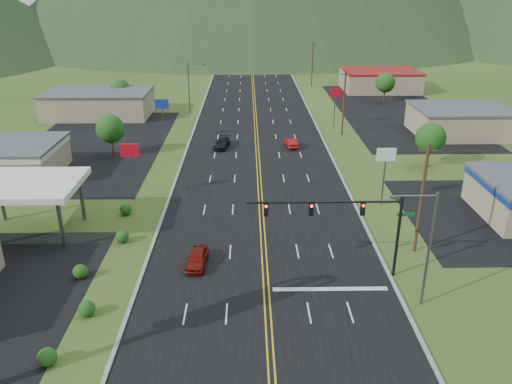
{
  "coord_description": "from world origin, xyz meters",
  "views": [
    {
      "loc": [
        -1.38,
        -20.91,
        22.15
      ],
      "look_at": [
        -0.65,
        21.1,
        4.5
      ],
      "focal_mm": 35.0,
      "sensor_mm": 36.0,
      "label": 1
    }
  ],
  "objects_px": {
    "gas_canopy": "(24,186)",
    "car_red_near": "(197,259)",
    "traffic_signal": "(349,217)",
    "streetlight_west": "(190,84)",
    "streetlight_east": "(426,243)",
    "car_dark_mid": "(222,143)",
    "car_red_far": "(291,143)"
  },
  "relations": [
    {
      "from": "streetlight_west",
      "to": "gas_canopy",
      "type": "relative_size",
      "value": 0.9
    },
    {
      "from": "traffic_signal",
      "to": "streetlight_east",
      "type": "xyz_separation_m",
      "value": [
        4.7,
        -4.0,
        -0.15
      ]
    },
    {
      "from": "gas_canopy",
      "to": "car_red_far",
      "type": "distance_m",
      "value": 38.18
    },
    {
      "from": "traffic_signal",
      "to": "car_red_far",
      "type": "height_order",
      "value": "traffic_signal"
    },
    {
      "from": "gas_canopy",
      "to": "car_dark_mid",
      "type": "height_order",
      "value": "gas_canopy"
    },
    {
      "from": "gas_canopy",
      "to": "car_red_near",
      "type": "bearing_deg",
      "value": -20.91
    },
    {
      "from": "streetlight_east",
      "to": "traffic_signal",
      "type": "bearing_deg",
      "value": 139.61
    },
    {
      "from": "traffic_signal",
      "to": "gas_canopy",
      "type": "relative_size",
      "value": 1.31
    },
    {
      "from": "gas_canopy",
      "to": "car_red_far",
      "type": "xyz_separation_m",
      "value": [
        26.97,
        26.69,
        -4.23
      ]
    },
    {
      "from": "traffic_signal",
      "to": "streetlight_east",
      "type": "relative_size",
      "value": 1.46
    },
    {
      "from": "streetlight_west",
      "to": "car_red_far",
      "type": "relative_size",
      "value": 2.32
    },
    {
      "from": "traffic_signal",
      "to": "car_red_near",
      "type": "distance_m",
      "value": 13.18
    },
    {
      "from": "car_red_far",
      "to": "gas_canopy",
      "type": "bearing_deg",
      "value": 37.13
    },
    {
      "from": "traffic_signal",
      "to": "streetlight_west",
      "type": "distance_m",
      "value": 58.88
    },
    {
      "from": "car_red_near",
      "to": "streetlight_east",
      "type": "bearing_deg",
      "value": -14.51
    },
    {
      "from": "traffic_signal",
      "to": "streetlight_west",
      "type": "bearing_deg",
      "value": 107.97
    },
    {
      "from": "traffic_signal",
      "to": "gas_canopy",
      "type": "bearing_deg",
      "value": 164.3
    },
    {
      "from": "streetlight_east",
      "to": "streetlight_west",
      "type": "bearing_deg",
      "value": 110.86
    },
    {
      "from": "car_red_near",
      "to": "streetlight_west",
      "type": "bearing_deg",
      "value": 100.64
    },
    {
      "from": "traffic_signal",
      "to": "streetlight_east",
      "type": "bearing_deg",
      "value": -40.39
    },
    {
      "from": "streetlight_east",
      "to": "car_dark_mid",
      "type": "height_order",
      "value": "streetlight_east"
    },
    {
      "from": "gas_canopy",
      "to": "streetlight_west",
      "type": "bearing_deg",
      "value": 77.87
    },
    {
      "from": "traffic_signal",
      "to": "streetlight_east",
      "type": "distance_m",
      "value": 6.17
    },
    {
      "from": "car_dark_mid",
      "to": "car_red_far",
      "type": "distance_m",
      "value": 10.09
    },
    {
      "from": "traffic_signal",
      "to": "car_red_near",
      "type": "bearing_deg",
      "value": 171.68
    },
    {
      "from": "streetlight_west",
      "to": "car_red_near",
      "type": "relative_size",
      "value": 2.27
    },
    {
      "from": "car_dark_mid",
      "to": "streetlight_west",
      "type": "bearing_deg",
      "value": 116.06
    },
    {
      "from": "traffic_signal",
      "to": "streetlight_west",
      "type": "relative_size",
      "value": 1.46
    },
    {
      "from": "traffic_signal",
      "to": "car_red_far",
      "type": "xyz_separation_m",
      "value": [
        -1.52,
        34.7,
        -4.69
      ]
    },
    {
      "from": "streetlight_east",
      "to": "gas_canopy",
      "type": "height_order",
      "value": "streetlight_east"
    },
    {
      "from": "streetlight_west",
      "to": "car_red_far",
      "type": "bearing_deg",
      "value": -52.01
    },
    {
      "from": "streetlight_west",
      "to": "car_red_near",
      "type": "xyz_separation_m",
      "value": [
        5.96,
        -54.22,
        -4.5
      ]
    }
  ]
}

